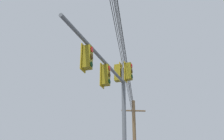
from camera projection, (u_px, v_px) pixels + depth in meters
name	position (u px, v px, depth m)	size (l,w,h in m)	color
signal_mast_assembly	(115.00, 92.00, 12.36)	(6.18, 2.75, 7.29)	slate
overhead_wire_span	(121.00, 36.00, 13.43)	(29.11, 3.48, 2.37)	black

